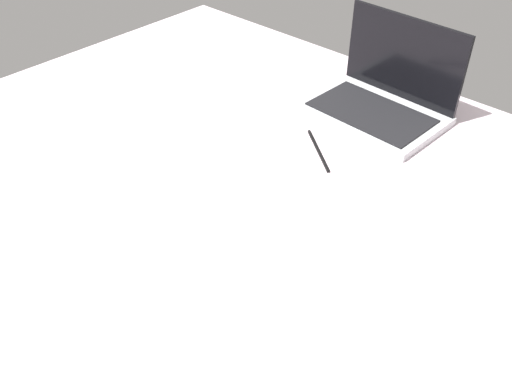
{
  "coord_description": "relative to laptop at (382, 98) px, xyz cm",
  "views": [
    {
      "loc": [
        60.03,
        -64.87,
        90.8
      ],
      "look_at": [
        3.62,
        -3.39,
        24.0
      ],
      "focal_mm": 38.73,
      "sensor_mm": 36.0,
      "label": 1
    }
  ],
  "objects": [
    {
      "name": "laptop",
      "position": [
        0.0,
        0.0,
        0.0
      ],
      "size": [
        34.04,
        24.51,
        23.0
      ],
      "rotation": [
        0.0,
        0.0,
        -0.05
      ],
      "color": "#B7BABC",
      "rests_on": "bed_mattress"
    },
    {
      "name": "charger_cable",
      "position": [
        -1.01,
        -24.61,
        -4.11
      ],
      "size": [
        13.95,
        10.7,
        0.6
      ],
      "primitive_type": "cube",
      "rotation": [
        0.0,
        0.0,
        -0.64
      ],
      "color": "black",
      "rests_on": "bed_mattress"
    },
    {
      "name": "bed_mattress",
      "position": [
        -0.01,
        -47.67,
        -13.41
      ],
      "size": [
        180.0,
        140.0,
        18.0
      ],
      "primitive_type": "cube",
      "color": "silver",
      "rests_on": "ground"
    }
  ]
}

